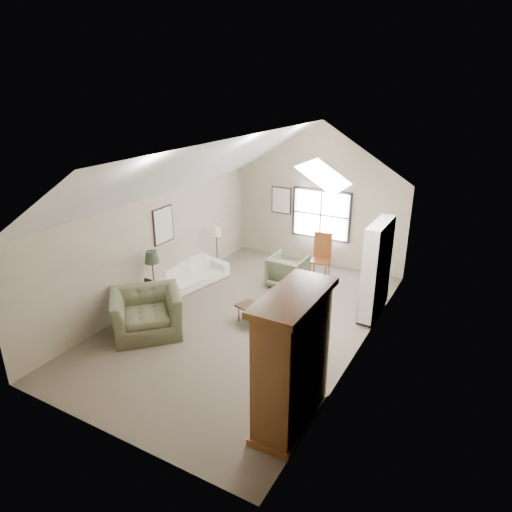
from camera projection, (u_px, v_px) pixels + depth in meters
The scene contains 18 objects.
room_shell at pixel (246, 177), 8.93m from camera, with size 5.01×8.01×4.00m.
window at pixel (321, 215), 12.75m from camera, with size 1.72×0.08×1.42m, color black.
skylight at pixel (325, 175), 9.07m from camera, with size 0.80×1.20×0.52m, color white, non-canonical shape.
wall_art at pixel (222, 213), 11.90m from camera, with size 1.97×3.71×0.88m.
armoire at pixel (292, 361), 6.76m from camera, with size 0.60×1.50×2.20m, color brown.
tv_alcove at pixel (377, 268), 9.92m from camera, with size 0.32×1.30×2.10m, color white.
media_console at pixel (372, 303), 10.24m from camera, with size 0.34×1.18×0.60m, color #382316.
tv_panel at pixel (375, 278), 10.01m from camera, with size 0.05×0.90×0.55m, color black.
sofa at pixel (191, 274), 11.74m from camera, with size 2.04×0.80×0.59m, color white.
armchair_near at pixel (147, 313), 9.48m from camera, with size 1.40×1.22×0.91m, color #5E6144.
armchair_far at pixel (288, 271), 11.66m from camera, with size 0.87×0.90×0.82m, color #616A4A.
coffee_table at pixel (254, 316), 9.87m from camera, with size 0.81×0.45×0.41m, color #3D2719.
bowl at pixel (254, 307), 9.79m from camera, with size 0.19×0.19×0.05m, color #321D14.
side_table at pixel (149, 300), 10.46m from camera, with size 0.51×0.51×0.51m, color #3E2D19.
side_chair at pixel (320, 257), 12.01m from camera, with size 0.47×0.47×1.22m, color brown.
tripod_lamp at pixel (380, 266), 10.89m from camera, with size 0.48×0.48×1.66m, color white, non-canonical shape.
dark_lamp at pixel (154, 279), 10.45m from camera, with size 0.34×0.34×1.42m, color #262D20, non-canonical shape.
tan_lamp at pixel (217, 248), 12.59m from camera, with size 0.26×0.26×1.28m, color tan, non-canonical shape.
Camera 1 is at (4.50, -7.66, 5.01)m, focal length 32.00 mm.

